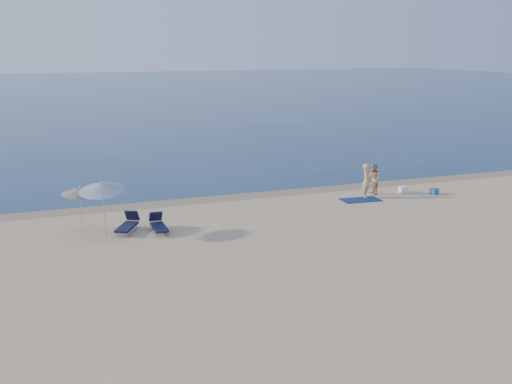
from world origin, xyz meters
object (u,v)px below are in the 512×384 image
at_px(person_left, 366,181).
at_px(blue_cooler, 434,192).
at_px(umbrella_near, 101,187).
at_px(person_right, 373,179).

relative_size(person_left, blue_cooler, 4.16).
bearing_deg(umbrella_near, person_right, 34.22).
distance_m(person_right, blue_cooler, 3.33).
distance_m(blue_cooler, umbrella_near, 17.57).
relative_size(person_left, person_right, 1.07).
bearing_deg(blue_cooler, umbrella_near, 162.40).
height_order(person_left, person_right, person_left).
bearing_deg(person_left, blue_cooler, -63.58).
bearing_deg(umbrella_near, person_left, 32.70).
bearing_deg(person_right, umbrella_near, -71.47).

